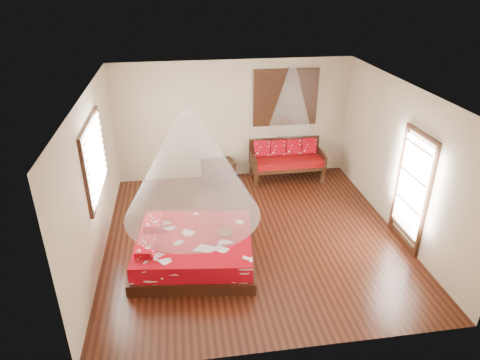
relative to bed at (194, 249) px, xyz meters
name	(u,v)px	position (x,y,z in m)	size (l,w,h in m)	color
room	(254,169)	(1.15, 0.62, 1.15)	(5.54, 5.54, 2.84)	black
bed	(194,249)	(0.00, 0.00, 0.00)	(2.23, 2.06, 0.63)	black
daybed	(286,158)	(2.38, 2.99, 0.27)	(1.72, 0.77, 0.94)	black
storage_chest	(218,171)	(0.74, 3.07, 0.01)	(0.84, 0.69, 0.51)	black
shutter_panel	(286,98)	(2.38, 3.33, 1.65)	(1.52, 0.06, 1.32)	black
window_left	(95,159)	(-1.56, 0.82, 1.45)	(0.10, 1.74, 1.34)	black
glazed_door	(412,191)	(3.86, 0.02, 0.82)	(0.08, 1.02, 2.16)	black
wine_tray	(226,230)	(0.56, 0.03, 0.31)	(0.27, 0.27, 0.21)	brown
mosquito_net_main	(190,164)	(0.02, 0.00, 1.60)	(2.23, 2.23, 1.80)	white
mosquito_net_daybed	(291,99)	(2.38, 2.87, 1.75)	(1.00, 1.00, 1.50)	white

